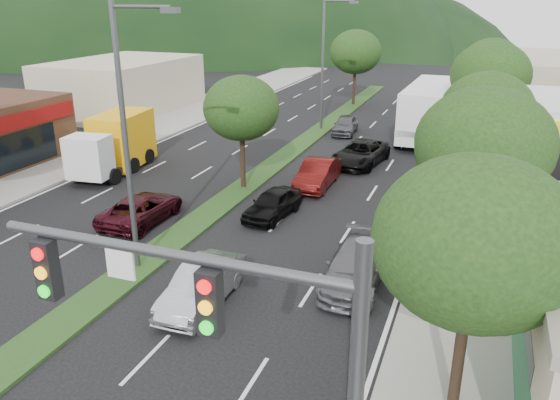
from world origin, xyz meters
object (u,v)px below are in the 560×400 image
at_px(tree_med_far, 356,52).
at_px(sedan_silver, 202,285).
at_px(car_queue_c, 317,174).
at_px(streetlight_near, 129,127).
at_px(tree_med_near, 241,108).
at_px(box_truck, 116,145).
at_px(tree_r_c, 487,111).
at_px(tree_r_b, 484,145).
at_px(car_queue_b, 355,267).
at_px(traffic_signal, 254,367).
at_px(tree_r_e, 491,63).
at_px(tree_r_a, 475,241).
at_px(car_queue_a, 273,204).
at_px(motorhome, 429,110).
at_px(car_queue_e, 345,125).
at_px(streetlight_mid, 325,57).
at_px(suv_maroon, 142,209).
at_px(car_queue_d, 361,153).
at_px(tree_r_d, 490,75).

bearing_deg(tree_med_far, sedan_silver, -84.52).
bearing_deg(car_queue_c, streetlight_near, -107.23).
height_order(tree_med_near, box_truck, tree_med_near).
distance_m(tree_r_c, box_truck, 20.82).
height_order(tree_r_b, tree_r_c, tree_r_b).
xyz_separation_m(car_queue_b, car_queue_c, (-4.45, 10.00, 0.05)).
distance_m(traffic_signal, streetlight_near, 13.03).
bearing_deg(traffic_signal, tree_r_e, 85.91).
distance_m(tree_r_b, sedan_silver, 10.91).
bearing_deg(tree_r_b, tree_r_a, -90.00).
height_order(traffic_signal, tree_r_c, traffic_signal).
distance_m(tree_med_near, car_queue_a, 5.82).
bearing_deg(streetlight_near, car_queue_c, 73.36).
bearing_deg(motorhome, tree_med_near, -116.42).
relative_size(tree_r_e, car_queue_b, 1.39).
distance_m(tree_r_c, car_queue_e, 16.36).
xyz_separation_m(streetlight_mid, box_truck, (-8.73, -14.51, -4.02)).
height_order(suv_maroon, car_queue_a, car_queue_a).
distance_m(tree_med_far, car_queue_e, 12.57).
distance_m(tree_r_a, car_queue_c, 18.24).
relative_size(tree_r_a, tree_r_e, 0.99).
distance_m(car_queue_d, car_queue_e, 8.19).
relative_size(tree_r_e, sedan_silver, 1.55).
bearing_deg(tree_r_d, motorhome, 140.80).
height_order(tree_r_c, car_queue_c, tree_r_c).
distance_m(tree_med_far, box_truck, 27.12).
xyz_separation_m(streetlight_mid, car_queue_a, (2.79, -18.28, -4.91)).
bearing_deg(tree_r_c, tree_r_d, 90.00).
height_order(tree_r_d, tree_med_near, tree_r_d).
xyz_separation_m(tree_med_near, streetlight_mid, (0.21, 15.00, 1.16)).
bearing_deg(box_truck, car_queue_b, 145.13).
xyz_separation_m(tree_r_c, car_queue_d, (-6.99, 4.72, -4.02)).
height_order(tree_r_e, car_queue_c, tree_r_e).
bearing_deg(tree_r_a, tree_med_far, 106.70).
bearing_deg(sedan_silver, tree_r_a, -18.28).
xyz_separation_m(tree_med_near, box_truck, (-8.52, 0.49, -2.86)).
relative_size(suv_maroon, car_queue_a, 1.21).
height_order(tree_r_d, car_queue_c, tree_r_d).
height_order(streetlight_near, car_queue_c, streetlight_near).
bearing_deg(motorhome, tree_r_a, -80.67).
bearing_deg(streetlight_mid, motorhome, 1.17).
xyz_separation_m(tree_med_far, car_queue_e, (2.10, -11.62, -4.31)).
xyz_separation_m(tree_r_d, streetlight_near, (-11.79, -22.00, 0.40)).
bearing_deg(tree_r_a, tree_r_b, 90.00).
xyz_separation_m(tree_r_b, streetlight_mid, (-11.79, 21.00, 0.55)).
xyz_separation_m(streetlight_mid, sedan_silver, (3.39, -26.45, -4.87)).
bearing_deg(tree_r_e, suv_maroon, -117.35).
height_order(tree_med_far, car_queue_d, tree_med_far).
bearing_deg(tree_r_c, streetlight_mid, 132.22).
bearing_deg(tree_r_e, traffic_signal, -94.09).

